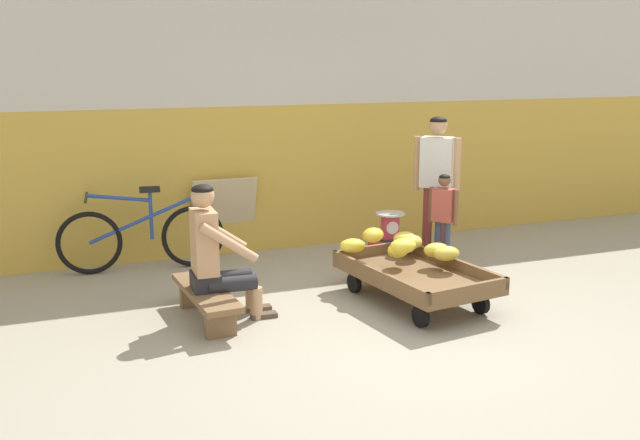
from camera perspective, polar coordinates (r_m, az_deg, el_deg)
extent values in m
plane|color=gray|center=(5.60, 7.01, -9.63)|extent=(80.00, 80.00, 0.00)
cube|color=gold|center=(8.20, -3.34, 3.47)|extent=(16.00, 0.30, 1.61)
cube|color=beige|center=(8.10, -3.48, 14.57)|extent=(16.00, 0.30, 1.55)
cube|color=brown|center=(6.42, 7.51, -4.48)|extent=(1.03, 1.54, 0.05)
cube|color=brown|center=(6.18, 4.54, -4.38)|extent=(0.24, 1.43, 0.10)
cube|color=brown|center=(6.64, 10.31, -3.32)|extent=(0.24, 1.43, 0.10)
cube|color=brown|center=(6.95, 4.09, -2.42)|extent=(0.84, 0.15, 0.10)
cube|color=brown|center=(5.88, 11.62, -5.49)|extent=(0.84, 0.15, 0.10)
cylinder|color=black|center=(6.69, 2.71, -4.97)|extent=(0.07, 0.19, 0.18)
cylinder|color=black|center=(7.03, 7.09, -4.17)|extent=(0.07, 0.19, 0.18)
cylinder|color=black|center=(5.91, 7.94, -7.53)|extent=(0.07, 0.19, 0.18)
cylinder|color=black|center=(6.29, 12.55, -6.44)|extent=(0.07, 0.19, 0.18)
ellipsoid|color=yellow|center=(6.66, 2.58, -2.03)|extent=(0.26, 0.21, 0.13)
ellipsoid|color=gold|center=(6.59, 9.17, -2.36)|extent=(0.25, 0.19, 0.13)
ellipsoid|color=yellow|center=(6.97, 6.68, -1.45)|extent=(0.28, 0.23, 0.13)
ellipsoid|color=gold|center=(6.84, 7.26, -1.74)|extent=(0.30, 0.29, 0.13)
ellipsoid|color=gold|center=(6.49, 9.94, -2.62)|extent=(0.24, 0.18, 0.13)
ellipsoid|color=yellow|center=(6.54, 6.17, -2.38)|extent=(0.30, 0.29, 0.13)
ellipsoid|color=yellow|center=(6.23, 6.56, -2.04)|extent=(0.26, 0.21, 0.13)
ellipsoid|color=gold|center=(6.51, 4.20, -1.19)|extent=(0.30, 0.29, 0.13)
cube|color=brown|center=(6.01, -8.97, -5.64)|extent=(0.36, 1.12, 0.05)
cube|color=brown|center=(6.40, -9.89, -5.78)|extent=(0.24, 0.09, 0.22)
cube|color=brown|center=(5.70, -7.85, -8.05)|extent=(0.24, 0.09, 0.22)
cylinder|color=tan|center=(6.20, -5.44, -6.01)|extent=(0.10, 0.10, 0.27)
cube|color=#4C3D2D|center=(6.25, -4.88, -6.96)|extent=(0.22, 0.10, 0.04)
cylinder|color=#232328|center=(6.11, -7.30, -4.55)|extent=(0.40, 0.14, 0.13)
cylinder|color=tan|center=(6.04, -5.02, -6.54)|extent=(0.10, 0.10, 0.27)
cube|color=#4C3D2D|center=(6.09, -4.45, -7.50)|extent=(0.22, 0.10, 0.04)
cylinder|color=#232328|center=(5.94, -6.94, -5.04)|extent=(0.40, 0.14, 0.13)
cube|color=#232328|center=(5.98, -9.01, -4.77)|extent=(0.23, 0.29, 0.14)
cube|color=tan|center=(5.89, -9.12, -1.71)|extent=(0.19, 0.33, 0.52)
cylinder|color=tan|center=(6.10, -7.99, -0.91)|extent=(0.47, 0.09, 0.36)
cylinder|color=tan|center=(5.72, -7.19, -1.81)|extent=(0.47, 0.09, 0.36)
sphere|color=tan|center=(5.81, -9.25, 1.88)|extent=(0.19, 0.19, 0.19)
ellipsoid|color=black|center=(5.80, -9.26, 2.38)|extent=(0.17, 0.17, 0.09)
cube|color=red|center=(7.40, 5.50, -2.79)|extent=(0.36, 0.28, 0.30)
cylinder|color=#28282D|center=(7.35, 5.52, -1.56)|extent=(0.20, 0.20, 0.03)
cube|color=#C6384C|center=(7.32, 5.54, -0.53)|extent=(0.16, 0.10, 0.24)
cylinder|color=white|center=(7.27, 5.74, -0.62)|extent=(0.13, 0.01, 0.13)
cylinder|color=#B2B5BA|center=(7.29, 5.57, 0.50)|extent=(0.30, 0.30, 0.01)
torus|color=black|center=(7.52, -17.73, -1.75)|extent=(0.64, 0.11, 0.64)
torus|color=black|center=(7.55, -9.98, -1.27)|extent=(0.64, 0.11, 0.64)
cylinder|color=#234299|center=(7.47, -13.93, -0.03)|extent=(1.03, 0.13, 0.43)
cylinder|color=#234299|center=(7.47, -13.18, 0.32)|extent=(0.04, 0.04, 0.48)
cylinder|color=#234299|center=(7.42, -15.61, 1.68)|extent=(0.62, 0.09, 0.12)
cube|color=black|center=(7.42, -13.28, 2.36)|extent=(0.21, 0.12, 0.05)
cylinder|color=black|center=(7.42, -17.97, 1.69)|extent=(0.07, 0.48, 0.03)
cube|color=#C6B289|center=(7.93, -7.61, 0.29)|extent=(0.70, 0.30, 0.86)
cylinder|color=brown|center=(7.69, 9.61, -0.39)|extent=(0.10, 0.10, 0.80)
cylinder|color=brown|center=(7.73, 8.45, -0.29)|extent=(0.10, 0.10, 0.80)
cube|color=silver|center=(7.59, 9.20, 4.52)|extent=(0.37, 0.37, 0.52)
cylinder|color=tan|center=(7.55, 10.75, 4.26)|extent=(0.07, 0.07, 0.56)
cylinder|color=tan|center=(7.64, 7.66, 4.48)|extent=(0.07, 0.07, 0.56)
sphere|color=tan|center=(7.54, 9.30, 7.34)|extent=(0.19, 0.19, 0.19)
ellipsoid|color=black|center=(7.54, 9.31, 7.74)|extent=(0.17, 0.17, 0.09)
cylinder|color=#38425B|center=(7.38, 9.95, -2.10)|extent=(0.06, 0.06, 0.51)
cylinder|color=#38425B|center=(7.42, 9.24, -1.99)|extent=(0.06, 0.06, 0.51)
cube|color=#B24C42|center=(7.31, 9.72, 1.18)|extent=(0.22, 0.24, 0.33)
cylinder|color=brown|center=(7.25, 10.67, 0.95)|extent=(0.05, 0.05, 0.36)
cylinder|color=brown|center=(7.37, 8.77, 1.21)|extent=(0.05, 0.05, 0.36)
sphere|color=brown|center=(7.26, 9.79, 3.10)|extent=(0.12, 0.12, 0.12)
ellipsoid|color=black|center=(7.26, 9.80, 3.36)|extent=(0.11, 0.11, 0.06)
cube|color=#D13D4C|center=(7.07, 7.88, -3.85)|extent=(0.18, 0.12, 0.24)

